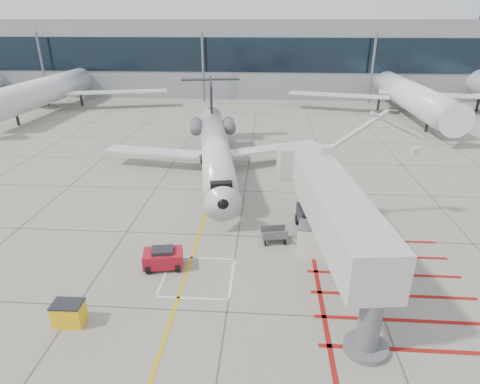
# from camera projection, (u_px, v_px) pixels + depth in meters

# --- Properties ---
(ground_plane) EXTENTS (260.00, 260.00, 0.00)m
(ground_plane) POSITION_uv_depth(u_px,v_px,m) (233.00, 268.00, 24.46)
(ground_plane) COLOR gray
(ground_plane) RESTS_ON ground
(regional_jet) EXTENTS (27.43, 32.36, 7.59)m
(regional_jet) POSITION_uv_depth(u_px,v_px,m) (216.00, 141.00, 36.42)
(regional_jet) COLOR silver
(regional_jet) RESTS_ON ground_plane
(jet_bridge) EXTENTS (10.33, 18.44, 7.04)m
(jet_bridge) POSITION_uv_depth(u_px,v_px,m) (337.00, 221.00, 22.57)
(jet_bridge) COLOR beige
(jet_bridge) RESTS_ON ground_plane
(pushback_tug) EXTENTS (2.56, 1.85, 1.36)m
(pushback_tug) POSITION_uv_depth(u_px,v_px,m) (163.00, 257.00, 24.34)
(pushback_tug) COLOR #AC1021
(pushback_tug) RESTS_ON ground_plane
(spill_bin) EXTENTS (1.46, 0.99, 1.25)m
(spill_bin) POSITION_uv_depth(u_px,v_px,m) (69.00, 313.00, 19.81)
(spill_bin) COLOR yellow
(spill_bin) RESTS_ON ground_plane
(baggage_cart) EXTENTS (1.87, 1.37, 1.08)m
(baggage_cart) POSITION_uv_depth(u_px,v_px,m) (274.00, 235.00, 27.16)
(baggage_cart) COLOR #504F54
(baggage_cart) RESTS_ON ground_plane
(ground_power_unit) EXTENTS (2.79, 1.90, 2.05)m
(ground_power_unit) POSITION_uv_depth(u_px,v_px,m) (318.00, 240.00, 25.58)
(ground_power_unit) COLOR silver
(ground_power_unit) RESTS_ON ground_plane
(cone_nose) EXTENTS (0.34, 0.34, 0.47)m
(cone_nose) POSITION_uv_depth(u_px,v_px,m) (212.00, 211.00, 31.20)
(cone_nose) COLOR #FF610D
(cone_nose) RESTS_ON ground_plane
(cone_side) EXTENTS (0.34, 0.34, 0.47)m
(cone_side) POSITION_uv_depth(u_px,v_px,m) (227.00, 216.00, 30.52)
(cone_side) COLOR orange
(cone_side) RESTS_ON ground_plane
(terminal_building) EXTENTS (180.00, 28.00, 14.00)m
(terminal_building) POSITION_uv_depth(u_px,v_px,m) (308.00, 55.00, 85.16)
(terminal_building) COLOR gray
(terminal_building) RESTS_ON ground_plane
(terminal_glass_band) EXTENTS (180.00, 0.10, 6.00)m
(terminal_glass_band) POSITION_uv_depth(u_px,v_px,m) (315.00, 55.00, 71.89)
(terminal_glass_band) COLOR black
(terminal_glass_band) RESTS_ON ground_plane
(bg_aircraft_b) EXTENTS (36.75, 40.83, 12.25)m
(bg_aircraft_b) POSITION_uv_depth(u_px,v_px,m) (53.00, 71.00, 66.29)
(bg_aircraft_b) COLOR silver
(bg_aircraft_b) RESTS_ON ground_plane
(bg_aircraft_c) EXTENTS (35.93, 39.93, 11.98)m
(bg_aircraft_c) POSITION_uv_depth(u_px,v_px,m) (405.00, 75.00, 62.74)
(bg_aircraft_c) COLOR silver
(bg_aircraft_c) RESTS_ON ground_plane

